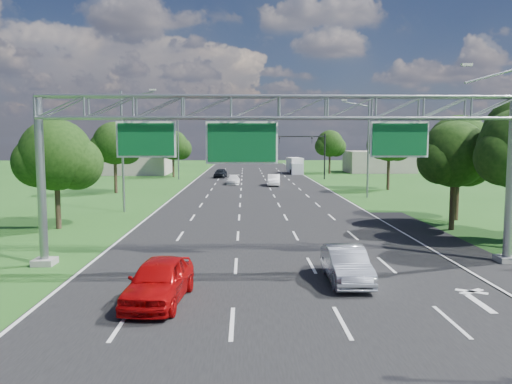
{
  "coord_description": "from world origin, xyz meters",
  "views": [
    {
      "loc": [
        -1.38,
        -11.7,
        5.94
      ],
      "look_at": [
        -0.83,
        12.16,
        3.48
      ],
      "focal_mm": 35.0,
      "sensor_mm": 36.0,
      "label": 1
    }
  ],
  "objects_px": {
    "red_coupe": "(159,280)",
    "box_truck": "(295,166)",
    "sign_gantry": "(281,120)",
    "silver_sedan": "(346,265)",
    "traffic_signal": "(302,146)"
  },
  "relations": [
    {
      "from": "sign_gantry",
      "to": "silver_sedan",
      "type": "bearing_deg",
      "value": -51.16
    },
    {
      "from": "sign_gantry",
      "to": "box_truck",
      "type": "height_order",
      "value": "sign_gantry"
    },
    {
      "from": "red_coupe",
      "to": "silver_sedan",
      "type": "height_order",
      "value": "red_coupe"
    },
    {
      "from": "box_truck",
      "to": "red_coupe",
      "type": "bearing_deg",
      "value": -106.03
    },
    {
      "from": "box_truck",
      "to": "silver_sedan",
      "type": "bearing_deg",
      "value": -100.37
    },
    {
      "from": "red_coupe",
      "to": "sign_gantry",
      "type": "bearing_deg",
      "value": 55.26
    },
    {
      "from": "red_coupe",
      "to": "box_truck",
      "type": "distance_m",
      "value": 73.5
    },
    {
      "from": "sign_gantry",
      "to": "box_truck",
      "type": "relative_size",
      "value": 3.03
    },
    {
      "from": "sign_gantry",
      "to": "silver_sedan",
      "type": "height_order",
      "value": "sign_gantry"
    },
    {
      "from": "sign_gantry",
      "to": "box_truck",
      "type": "xyz_separation_m",
      "value": [
        7.5,
        66.74,
        -5.52
      ]
    },
    {
      "from": "traffic_signal",
      "to": "sign_gantry",
      "type": "bearing_deg",
      "value": -97.68
    },
    {
      "from": "red_coupe",
      "to": "box_truck",
      "type": "bearing_deg",
      "value": 85.99
    },
    {
      "from": "sign_gantry",
      "to": "silver_sedan",
      "type": "xyz_separation_m",
      "value": [
        2.57,
        -3.2,
        -6.15
      ]
    },
    {
      "from": "traffic_signal",
      "to": "red_coupe",
      "type": "height_order",
      "value": "traffic_signal"
    },
    {
      "from": "sign_gantry",
      "to": "silver_sedan",
      "type": "distance_m",
      "value": 7.39
    }
  ]
}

